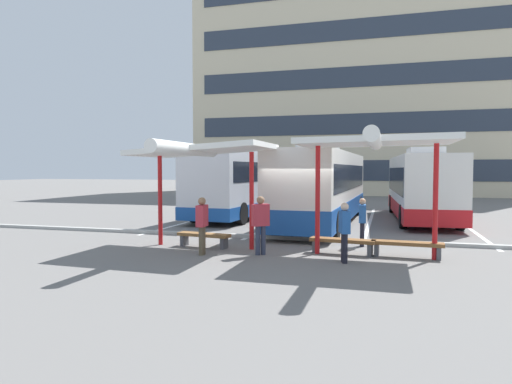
{
  "coord_description": "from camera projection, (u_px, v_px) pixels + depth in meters",
  "views": [
    {
      "loc": [
        2.79,
        -15.42,
        2.49
      ],
      "look_at": [
        -2.28,
        2.26,
        1.56
      ],
      "focal_mm": 32.05,
      "sensor_mm": 36.0,
      "label": 1
    }
  ],
  "objects": [
    {
      "name": "bench_2",
      "position": [
        407.0,
        245.0,
        12.8
      ],
      "size": [
        1.97,
        0.53,
        0.45
      ],
      "color": "brown",
      "rests_on": "ground"
    },
    {
      "name": "terminal_building",
      "position": [
        361.0,
        90.0,
        47.37
      ],
      "size": [
        32.44,
        12.05,
        24.17
      ],
      "color": "beige",
      "rests_on": "ground"
    },
    {
      "name": "waiting_passenger_1",
      "position": [
        344.0,
        228.0,
        12.06
      ],
      "size": [
        0.35,
        0.51,
        1.6
      ],
      "color": "black",
      "rests_on": "ground"
    },
    {
      "name": "ground_plane",
      "position": [
        302.0,
        241.0,
        15.7
      ],
      "size": [
        160.0,
        160.0,
        0.0
      ],
      "primitive_type": "plane",
      "color": "slate"
    },
    {
      "name": "waiting_shelter_1",
      "position": [
        375.0,
        144.0,
        12.55
      ],
      "size": [
        4.22,
        4.89,
        3.41
      ],
      "color": "red",
      "rests_on": "ground"
    },
    {
      "name": "lane_stripe_2",
      "position": [
        370.0,
        222.0,
        21.55
      ],
      "size": [
        0.16,
        14.0,
        0.01
      ],
      "primitive_type": "cube",
      "color": "white",
      "rests_on": "ground"
    },
    {
      "name": "coach_bus_0",
      "position": [
        245.0,
        183.0,
        24.0
      ],
      "size": [
        3.13,
        10.49,
        3.72
      ],
      "color": "silver",
      "rests_on": "ground"
    },
    {
      "name": "bench_0",
      "position": [
        204.0,
        237.0,
        14.49
      ],
      "size": [
        1.79,
        0.65,
        0.45
      ],
      "color": "brown",
      "rests_on": "ground"
    },
    {
      "name": "coach_bus_1",
      "position": [
        324.0,
        188.0,
        20.75
      ],
      "size": [
        2.89,
        12.32,
        3.57
      ],
      "color": "silver",
      "rests_on": "ground"
    },
    {
      "name": "bench_1",
      "position": [
        342.0,
        242.0,
        13.34
      ],
      "size": [
        1.93,
        0.64,
        0.45
      ],
      "color": "brown",
      "rests_on": "ground"
    },
    {
      "name": "coach_bus_2",
      "position": [
        421.0,
        187.0,
        22.2
      ],
      "size": [
        2.97,
        10.45,
        3.45
      ],
      "color": "silver",
      "rests_on": "ground"
    },
    {
      "name": "platform_kerb",
      "position": [
        303.0,
        238.0,
        15.94
      ],
      "size": [
        44.0,
        0.24,
        0.12
      ],
      "primitive_type": "cube",
      "color": "#ADADA8",
      "rests_on": "ground"
    },
    {
      "name": "lane_stripe_1",
      "position": [
        285.0,
        219.0,
        22.68
      ],
      "size": [
        0.16,
        14.0,
        0.01
      ],
      "primitive_type": "cube",
      "color": "white",
      "rests_on": "ground"
    },
    {
      "name": "waiting_passenger_0",
      "position": [
        362.0,
        219.0,
        14.65
      ],
      "size": [
        0.25,
        0.46,
        1.55
      ],
      "color": "black",
      "rests_on": "ground"
    },
    {
      "name": "lane_stripe_0",
      "position": [
        208.0,
        217.0,
        23.81
      ],
      "size": [
        0.16,
        14.0,
        0.01
      ],
      "primitive_type": "cube",
      "color": "white",
      "rests_on": "ground"
    },
    {
      "name": "waiting_passenger_2",
      "position": [
        261.0,
        221.0,
        13.18
      ],
      "size": [
        0.52,
        0.48,
        1.7
      ],
      "color": "#33384C",
      "rests_on": "ground"
    },
    {
      "name": "waiting_passenger_3",
      "position": [
        202.0,
        222.0,
        13.18
      ],
      "size": [
        0.24,
        0.49,
        1.67
      ],
      "color": "brown",
      "rests_on": "ground"
    },
    {
      "name": "waiting_shelter_0",
      "position": [
        201.0,
        152.0,
        14.16
      ],
      "size": [
        4.13,
        4.93,
        3.3
      ],
      "color": "red",
      "rests_on": "ground"
    },
    {
      "name": "lane_stripe_3",
      "position": [
        464.0,
        224.0,
        20.42
      ],
      "size": [
        0.16,
        14.0,
        0.01
      ],
      "primitive_type": "cube",
      "color": "white",
      "rests_on": "ground"
    }
  ]
}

